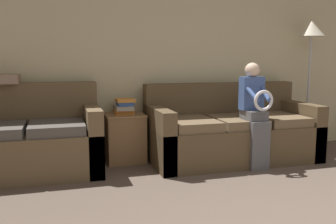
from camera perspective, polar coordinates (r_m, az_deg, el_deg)
The scene contains 8 objects.
wall_back at distance 5.06m, azimuth 4.11°, elevation 8.31°, with size 7.90×0.06×2.55m.
couch_main at distance 4.77m, azimuth 9.50°, elevation -3.15°, with size 2.05×0.95×0.94m.
couch_side at distance 4.37m, azimuth -20.49°, elevation -4.33°, with size 1.54×0.87×0.98m.
child_left_seated at distance 4.41m, azimuth 13.12°, elevation 0.35°, with size 0.27×0.37×1.21m.
side_shelf at distance 4.63m, azimuth -6.57°, elevation -3.82°, with size 0.48×0.46×0.59m.
book_stack at distance 4.57m, azimuth -6.71°, elevation 0.83°, with size 0.24×0.31×0.19m.
floor_lamp at distance 5.56m, azimuth 20.95°, elevation 10.32°, with size 0.35×0.35×1.77m.
throw_pillow at distance 4.61m, azimuth -24.24°, elevation 4.64°, with size 0.41×0.41×0.10m.
Camera 1 is at (-1.77, -1.51, 1.26)m, focal length 40.00 mm.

